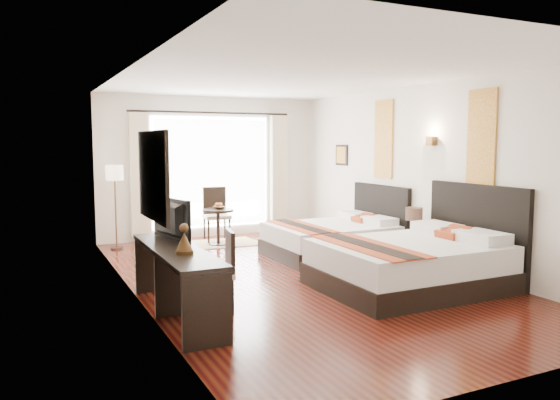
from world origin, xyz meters
name	(u,v)px	position (x,y,z in m)	size (l,w,h in m)	color
floor	(297,277)	(0.00, 0.00, -0.01)	(4.50, 7.50, 0.01)	#350A09
ceiling	(298,77)	(0.00, 0.00, 2.79)	(4.50, 7.50, 0.02)	white
wall_headboard	(424,174)	(2.25, 0.00, 1.40)	(0.01, 7.50, 2.80)	silver
wall_desk	(133,184)	(-2.25, 0.00, 1.40)	(0.01, 7.50, 2.80)	silver
wall_window	(211,167)	(0.00, 3.75, 1.40)	(4.50, 0.01, 2.80)	silver
wall_entry	(520,208)	(0.00, -3.75, 1.40)	(4.50, 0.01, 2.80)	silver
window_glass	(211,172)	(0.00, 3.73, 1.30)	(2.40, 0.02, 2.20)	white
sheer_curtain	(212,172)	(0.00, 3.67, 1.30)	(2.30, 0.02, 2.10)	white
drape_left	(139,175)	(-1.45, 3.63, 1.28)	(0.35, 0.14, 2.35)	beige
drape_right	(279,172)	(1.45, 3.63, 1.28)	(0.35, 0.14, 2.35)	beige
art_panel_near	(482,139)	(2.23, -1.16, 1.95)	(0.03, 0.50, 1.35)	#984116
art_panel_far	(384,139)	(2.23, 1.05, 1.95)	(0.03, 0.50, 1.35)	#984116
wall_sconce	(431,141)	(2.19, -0.21, 1.92)	(0.10, 0.14, 0.14)	#432D18
mirror_frame	(153,176)	(-2.22, -0.95, 1.55)	(0.04, 1.25, 0.95)	black
mirror_glass	(155,176)	(-2.19, -0.95, 1.55)	(0.01, 1.12, 0.82)	white
bed_near	(415,262)	(1.14, -1.16, 0.34)	(2.35, 1.83, 1.33)	black
bed_far	(335,237)	(1.28, 1.05, 0.30)	(2.06, 1.60, 1.16)	black
nightstand	(417,251)	(1.96, -0.21, 0.24)	(0.40, 0.50, 0.48)	black
table_lamp	(414,216)	(1.94, -0.15, 0.78)	(0.26, 0.26, 0.41)	black
vase	(427,232)	(1.99, -0.39, 0.57)	(0.13, 0.13, 0.13)	black
console_desk	(176,282)	(-1.99, -0.95, 0.38)	(0.50, 2.20, 0.76)	black
television	(165,219)	(-1.97, -0.40, 1.00)	(0.86, 0.11, 0.50)	black
bronze_figurine	(184,241)	(-1.99, -1.30, 0.89)	(0.19, 0.19, 0.28)	#432D18
desk_chair	(216,287)	(-1.55, -0.99, 0.28)	(0.50, 0.50, 0.92)	beige
floor_lamp	(115,178)	(-1.97, 3.20, 1.26)	(0.30, 0.30, 1.50)	black
side_table	(218,227)	(-0.21, 2.77, 0.34)	(0.58, 0.58, 0.67)	black
fruit_bowl	(219,208)	(-0.18, 2.77, 0.70)	(0.20, 0.20, 0.05)	#413017
window_chair	(217,225)	(-0.09, 3.18, 0.32)	(0.54, 0.54, 1.04)	beige
jute_rug	(220,243)	(-0.13, 2.88, 0.01)	(1.39, 0.94, 0.01)	tan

